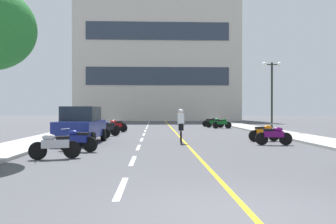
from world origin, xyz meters
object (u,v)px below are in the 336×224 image
(motorcycle_7, at_px, (108,127))
(motorcycle_3, at_px, (274,135))
(motorcycle_4, at_px, (264,132))
(parked_car_near, at_px, (81,125))
(motorcycle_11, at_px, (215,123))
(motorcycle_12, at_px, (211,122))
(motorcycle_9, at_px, (116,125))
(motorcycle_1, at_px, (55,145))
(motorcycle_6, at_px, (106,129))
(motorcycle_2, at_px, (77,140))
(motorcycle_10, at_px, (222,123))
(street_lamp_mid, at_px, (272,80))
(cyclist_rider, at_px, (181,125))
(motorcycle_8, at_px, (116,126))
(motorcycle_5, at_px, (96,130))

(motorcycle_7, bearing_deg, motorcycle_3, -41.96)
(motorcycle_4, bearing_deg, parked_car_near, -176.49)
(motorcycle_11, xyz_separation_m, motorcycle_12, (-0.06, 1.88, 0.00))
(motorcycle_9, bearing_deg, motorcycle_1, -91.13)
(parked_car_near, height_order, motorcycle_11, parked_car_near)
(motorcycle_4, relative_size, motorcycle_6, 1.01)
(motorcycle_1, relative_size, motorcycle_2, 1.01)
(parked_car_near, distance_m, motorcycle_7, 6.57)
(motorcycle_7, relative_size, motorcycle_10, 1.00)
(motorcycle_2, distance_m, motorcycle_3, 8.92)
(parked_car_near, bearing_deg, motorcycle_9, 86.75)
(parked_car_near, bearing_deg, motorcycle_10, 53.56)
(street_lamp_mid, bearing_deg, motorcycle_3, -108.15)
(cyclist_rider, bearing_deg, street_lamp_mid, 47.52)
(motorcycle_10, xyz_separation_m, cyclist_rider, (-4.63, -13.27, 0.41))
(motorcycle_2, height_order, motorcycle_10, same)
(street_lamp_mid, relative_size, motorcycle_10, 2.93)
(street_lamp_mid, relative_size, motorcycle_4, 2.94)
(motorcycle_1, distance_m, cyclist_rider, 7.07)
(street_lamp_mid, distance_m, motorcycle_1, 18.03)
(motorcycle_3, bearing_deg, motorcycle_2, -165.78)
(motorcycle_8, distance_m, motorcycle_11, 10.28)
(parked_car_near, height_order, motorcycle_6, parked_car_near)
(motorcycle_9, bearing_deg, motorcycle_6, -89.86)
(motorcycle_6, relative_size, cyclist_rider, 0.95)
(motorcycle_8, bearing_deg, motorcycle_3, -49.28)
(motorcycle_4, xyz_separation_m, motorcycle_11, (-0.21, 13.82, 0.00))
(motorcycle_2, relative_size, motorcycle_10, 0.96)
(parked_car_near, relative_size, cyclist_rider, 2.41)
(motorcycle_3, bearing_deg, street_lamp_mid, 71.85)
(parked_car_near, distance_m, motorcycle_12, 18.66)
(street_lamp_mid, relative_size, motorcycle_8, 2.93)
(street_lamp_mid, relative_size, motorcycle_11, 3.00)
(motorcycle_1, relative_size, motorcycle_6, 0.99)
(motorcycle_8, xyz_separation_m, motorcycle_11, (8.39, 5.93, 0.00))
(motorcycle_12, bearing_deg, motorcycle_11, -88.17)
(parked_car_near, distance_m, motorcycle_6, 4.63)
(motorcycle_10, bearing_deg, street_lamp_mid, -64.45)
(motorcycle_12, bearing_deg, motorcycle_9, -145.20)
(cyclist_rider, bearing_deg, motorcycle_2, -143.48)
(motorcycle_1, relative_size, motorcycle_12, 0.98)
(motorcycle_2, height_order, motorcycle_4, same)
(motorcycle_9, xyz_separation_m, motorcycle_10, (8.98, 2.61, 0.00))
(motorcycle_1, distance_m, motorcycle_8, 14.08)
(motorcycle_2, bearing_deg, motorcycle_10, 61.44)
(motorcycle_5, distance_m, motorcycle_12, 16.21)
(cyclist_rider, bearing_deg, motorcycle_1, -131.43)
(motorcycle_2, bearing_deg, motorcycle_7, 90.75)
(street_lamp_mid, xyz_separation_m, motorcycle_4, (-2.76, -6.98, -3.31))
(motorcycle_3, xyz_separation_m, motorcycle_7, (-8.77, 7.89, 0.00))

